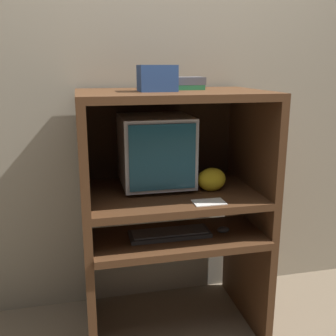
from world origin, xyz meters
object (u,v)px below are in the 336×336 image
crt_monitor (156,151)px  snack_bag (212,179)px  mouse (223,230)px  book_stack (185,83)px  keyboard (170,234)px  storage_box (157,78)px

crt_monitor → snack_bag: crt_monitor is taller
mouse → snack_bag: bearing=106.7°
book_stack → crt_monitor: bearing=179.6°
crt_monitor → snack_bag: bearing=-26.7°
book_stack → keyboard: bearing=-120.8°
crt_monitor → mouse: bearing=-38.9°
keyboard → book_stack: book_stack is taller
snack_bag → storage_box: bearing=175.9°
snack_bag → mouse: bearing=-73.3°
keyboard → book_stack: (0.13, 0.22, 0.72)m
storage_box → keyboard: bearing=-71.0°
storage_box → snack_bag: bearing=-4.1°
book_stack → mouse: bearing=-59.4°
snack_bag → storage_box: size_ratio=0.85×
snack_bag → book_stack: (-0.11, 0.13, 0.48)m
book_stack → storage_box: (-0.17, -0.11, 0.03)m
crt_monitor → keyboard: 0.44m
snack_bag → book_stack: size_ratio=0.82×
keyboard → storage_box: (-0.04, 0.11, 0.75)m
keyboard → storage_box: storage_box is taller
mouse → snack_bag: snack_bag is taller
crt_monitor → mouse: crt_monitor is taller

